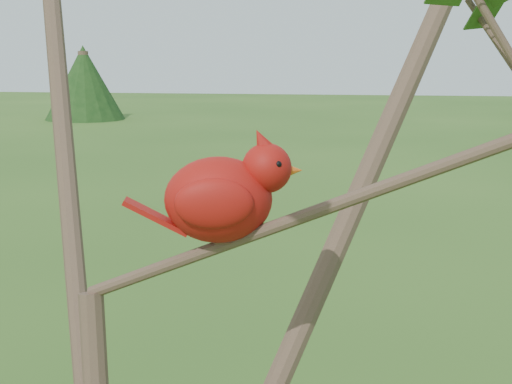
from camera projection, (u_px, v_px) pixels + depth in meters
The scene contains 3 objects.
crabapple_tree at pixel (108, 191), 0.94m from camera, with size 2.35×2.05×2.95m.
cardinal at pixel (224, 195), 1.04m from camera, with size 0.24×0.14×0.17m.
distant_trees at pixel (335, 77), 23.12m from camera, with size 44.16×13.52×3.31m.
Camera 1 is at (0.34, -0.92, 2.29)m, focal length 55.00 mm.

